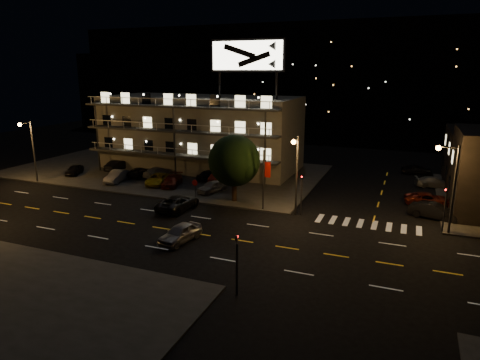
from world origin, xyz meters
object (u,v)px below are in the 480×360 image
at_px(tree, 234,162).
at_px(road_car_west, 178,203).
at_px(lot_car_7, 158,172).
at_px(lot_car_4, 212,186).
at_px(side_car_0, 434,211).
at_px(lot_car_2, 157,179).
at_px(road_car_east, 180,233).

height_order(tree, road_car_west, tree).
distance_m(tree, lot_car_7, 15.41).
bearing_deg(lot_car_7, lot_car_4, 171.49).
xyz_separation_m(lot_car_7, side_car_0, (34.00, -3.77, -0.05)).
bearing_deg(lot_car_4, side_car_0, 19.49).
xyz_separation_m(tree, lot_car_4, (-3.75, 2.23, -3.69)).
distance_m(lot_car_2, side_car_0, 32.04).
bearing_deg(tree, lot_car_7, 155.86).
distance_m(side_car_0, road_car_east, 24.87).
xyz_separation_m(tree, lot_car_2, (-11.69, 2.87, -3.71)).
xyz_separation_m(lot_car_2, side_car_0, (32.04, -0.52, -0.04)).
xyz_separation_m(lot_car_2, lot_car_7, (-1.96, 3.25, 0.02)).
bearing_deg(side_car_0, lot_car_4, 107.02).
distance_m(lot_car_2, lot_car_7, 3.80).
relative_size(road_car_east, road_car_west, 0.81).
height_order(lot_car_7, road_car_east, road_car_east).
relative_size(lot_car_7, road_car_east, 1.04).
distance_m(lot_car_7, side_car_0, 34.21).
xyz_separation_m(tree, road_car_west, (-4.36, -4.67, -3.75)).
height_order(side_car_0, road_car_west, side_car_0).
height_order(lot_car_2, road_car_east, road_car_east).
distance_m(lot_car_7, road_car_west, 14.24).
bearing_deg(road_car_west, road_car_east, 125.82).
bearing_deg(lot_car_4, lot_car_2, -165.35).
bearing_deg(lot_car_7, road_car_west, 143.63).
height_order(tree, lot_car_2, tree).
relative_size(lot_car_7, side_car_0, 0.99).
bearing_deg(road_car_west, lot_car_2, -40.99).
height_order(lot_car_4, side_car_0, side_car_0).
distance_m(lot_car_4, side_car_0, 24.09).
relative_size(lot_car_2, lot_car_4, 1.18).
xyz_separation_m(lot_car_4, lot_car_7, (-9.91, 3.89, -0.01)).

